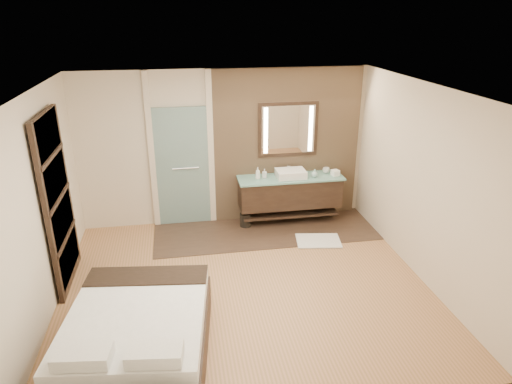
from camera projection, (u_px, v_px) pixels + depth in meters
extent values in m
plane|color=#996C40|center=(245.00, 286.00, 6.37)|extent=(5.00, 5.00, 0.00)
cube|color=#38271E|center=(265.00, 231.00, 7.93)|extent=(3.80, 1.30, 0.01)
cube|color=#A07D5B|center=(287.00, 145.00, 8.06)|extent=(2.60, 0.08, 2.70)
cube|color=black|center=(290.00, 192.00, 8.09)|extent=(1.80, 0.50, 0.50)
cube|color=black|center=(289.00, 212.00, 8.23)|extent=(1.71, 0.45, 0.04)
cube|color=#8DD7C9|center=(290.00, 178.00, 7.97)|extent=(1.85, 0.55, 0.03)
cube|color=white|center=(291.00, 174.00, 7.94)|extent=(0.50, 0.38, 0.13)
cylinder|color=silver|center=(288.00, 169.00, 8.10)|extent=(0.03, 0.03, 0.18)
cylinder|color=silver|center=(289.00, 165.00, 8.04)|extent=(0.02, 0.10, 0.02)
cube|color=black|center=(288.00, 130.00, 7.91)|extent=(1.06, 0.03, 0.96)
cube|color=white|center=(288.00, 130.00, 7.89)|extent=(0.94, 0.01, 0.84)
cube|color=beige|center=(266.00, 131.00, 7.82)|extent=(0.07, 0.01, 0.80)
cube|color=beige|center=(311.00, 129.00, 7.95)|extent=(0.07, 0.01, 0.80)
cube|color=#ADDBD8|center=(183.00, 168.00, 7.87)|extent=(0.90, 0.05, 2.10)
cylinder|color=silver|center=(186.00, 168.00, 7.83)|extent=(0.45, 0.03, 0.03)
cube|color=beige|center=(151.00, 152.00, 7.68)|extent=(0.10, 0.08, 2.70)
cube|color=beige|center=(211.00, 149.00, 7.84)|extent=(0.10, 0.08, 2.70)
cube|color=black|center=(58.00, 202.00, 6.08)|extent=(0.06, 1.20, 2.40)
cube|color=#F1E7CB|center=(69.00, 256.00, 6.39)|extent=(0.02, 1.06, 0.52)
cube|color=#F1E7CB|center=(62.00, 218.00, 6.17)|extent=(0.02, 1.06, 0.52)
cube|color=#F1E7CB|center=(55.00, 178.00, 5.95)|extent=(0.02, 1.06, 0.52)
cube|color=#F1E7CB|center=(48.00, 134.00, 5.73)|extent=(0.02, 1.06, 0.52)
cube|color=black|center=(139.00, 340.00, 5.02)|extent=(1.71, 2.04, 0.41)
cube|color=silver|center=(137.00, 318.00, 4.91)|extent=(1.66, 1.98, 0.17)
cube|color=black|center=(147.00, 276.00, 5.53)|extent=(1.48, 0.60, 0.04)
cube|color=silver|center=(83.00, 356.00, 4.15)|extent=(0.54, 0.34, 0.13)
cube|color=silver|center=(155.00, 354.00, 4.18)|extent=(0.54, 0.34, 0.13)
cube|color=white|center=(318.00, 241.00, 7.57)|extent=(0.79, 0.61, 0.02)
cylinder|color=black|center=(246.00, 220.00, 8.06)|extent=(0.21, 0.21, 0.25)
cube|color=white|center=(335.00, 173.00, 8.02)|extent=(0.15, 0.15, 0.10)
imported|color=white|center=(258.00, 173.00, 7.84)|extent=(0.08, 0.08, 0.21)
imported|color=#B2B2B2|center=(265.00, 173.00, 7.90)|extent=(0.09, 0.09, 0.16)
imported|color=#A1CBCB|center=(315.00, 173.00, 7.94)|extent=(0.14, 0.14, 0.14)
imported|color=silver|center=(326.00, 170.00, 8.15)|extent=(0.15, 0.15, 0.10)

